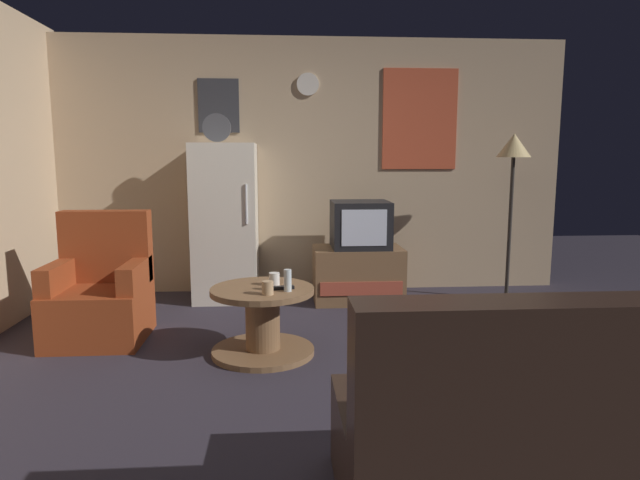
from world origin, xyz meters
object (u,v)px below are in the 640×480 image
Objects in this scene: tv_stand at (358,274)px; remote_control at (283,288)px; mug_ceramic_white at (274,279)px; armchair at (101,295)px; crt_tv at (360,224)px; coffee_table at (263,321)px; couch at (564,438)px; fridge at (225,222)px; wine_glass at (288,280)px; standing_lamp at (513,159)px; mug_ceramic_tan at (268,288)px.

tv_stand reaches higher than remote_control.
mug_ceramic_white is 1.38m from armchair.
crt_tv is 0.75× the size of coffee_table.
couch is (1.21, -1.84, 0.07)m from coffee_table.
tv_stand is at bearing 58.22° from coffee_table.
fridge reaches higher than coffee_table.
fridge is 1.47m from armchair.
remote_control is (0.06, -0.12, -0.03)m from mug_ceramic_white.
crt_tv is 1.67m from wine_glass.
standing_lamp reaches higher than crt_tv.
standing_lamp is 2.88m from mug_ceramic_tan.
wine_glass is 1.53m from armchair.
fridge reaches higher than wine_glass.
mug_ceramic_white and mug_ceramic_tan have the same top height.
fridge is at bearing 108.87° from wine_glass.
mug_ceramic_white is (-0.09, 0.18, -0.03)m from wine_glass.
tv_stand is 0.48m from crt_tv.
tv_stand is at bearing 59.51° from mug_ceramic_white.
crt_tv is at bearing 62.10° from mug_ceramic_tan.
wine_glass is at bearing -145.56° from standing_lamp.
standing_lamp is (1.46, -0.03, 1.10)m from tv_stand.
coffee_table is at bearing -75.71° from fridge.
armchair reaches higher than coffee_table.
mug_ceramic_tan is at bearing -26.20° from armchair.
crt_tv is at bearing 24.18° from armchair.
remote_control is at bearing 120.65° from couch.
armchair is at bearing -155.60° from tv_stand.
fridge is 1.29m from crt_tv.
wine_glass is 0.16× the size of armchair.
mug_ceramic_white is (-0.80, -1.32, -0.22)m from crt_tv.
wine_glass is at bearing -115.13° from crt_tv.
coffee_table is at bearing 123.23° from couch.
tv_stand is (1.26, -0.18, -0.49)m from fridge.
remote_control is at bearing -71.42° from fridge.
mug_ceramic_white is at bearing 106.31° from remote_control.
couch reaches higher than wine_glass.
mug_ceramic_tan is (-0.04, -0.26, 0.00)m from mug_ceramic_white.
mug_ceramic_white is at bearing 39.27° from coffee_table.
tv_stand is at bearing 178.71° from standing_lamp.
armchair is at bearing 149.23° from remote_control.
wine_glass reaches higher than tv_stand.
tv_stand is 1.80m from mug_ceramic_tan.
coffee_table is at bearing -121.78° from tv_stand.
tv_stand is 9.33× the size of mug_ceramic_tan.
coffee_table is 4.80× the size of wine_glass.
fridge is 1.83m from mug_ceramic_tan.
armchair reaches higher than mug_ceramic_tan.
crt_tv is 0.32× the size of couch.
fridge is 11.80× the size of remote_control.
couch is (2.44, -2.28, -0.03)m from armchair.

